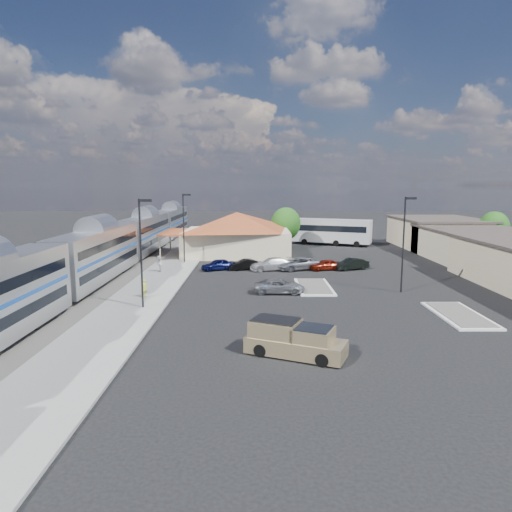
{
  "coord_description": "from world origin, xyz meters",
  "views": [
    {
      "loc": [
        -1.81,
        -42.16,
        10.02
      ],
      "look_at": [
        -1.75,
        4.4,
        2.8
      ],
      "focal_mm": 32.0,
      "sensor_mm": 36.0,
      "label": 1
    }
  ],
  "objects_px": {
    "pickup_truck": "(296,340)",
    "suv": "(279,286)",
    "station_depot": "(237,233)",
    "coach_bus": "(330,230)"
  },
  "relations": [
    {
      "from": "pickup_truck",
      "to": "suv",
      "type": "distance_m",
      "value": 15.94
    },
    {
      "from": "station_depot",
      "to": "coach_bus",
      "type": "xyz_separation_m",
      "value": [
        15.43,
        10.84,
        -0.61
      ]
    },
    {
      "from": "station_depot",
      "to": "suv",
      "type": "bearing_deg",
      "value": -78.39
    },
    {
      "from": "station_depot",
      "to": "pickup_truck",
      "type": "distance_m",
      "value": 40.68
    },
    {
      "from": "suv",
      "to": "coach_bus",
      "type": "distance_m",
      "value": 36.76
    },
    {
      "from": "pickup_truck",
      "to": "suv",
      "type": "bearing_deg",
      "value": 24.1
    },
    {
      "from": "station_depot",
      "to": "suv",
      "type": "xyz_separation_m",
      "value": [
        5.01,
        -24.36,
        -2.47
      ]
    },
    {
      "from": "suv",
      "to": "coach_bus",
      "type": "height_order",
      "value": "coach_bus"
    },
    {
      "from": "station_depot",
      "to": "coach_bus",
      "type": "distance_m",
      "value": 18.87
    },
    {
      "from": "pickup_truck",
      "to": "suv",
      "type": "height_order",
      "value": "pickup_truck"
    }
  ]
}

